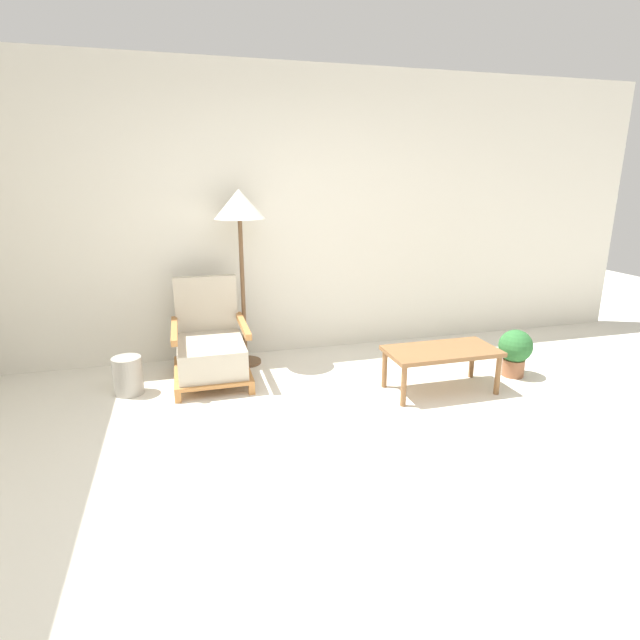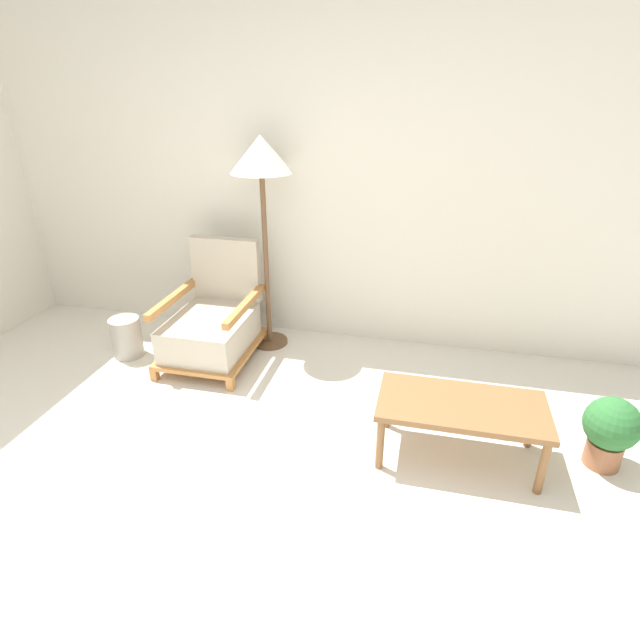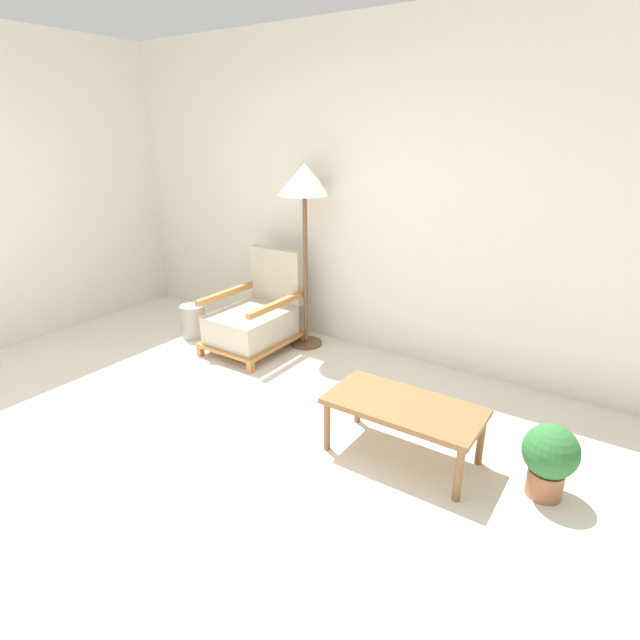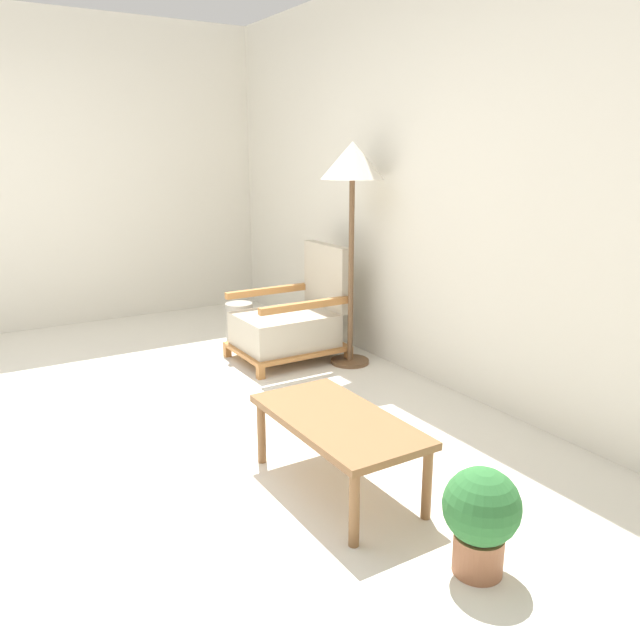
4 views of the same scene
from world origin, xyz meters
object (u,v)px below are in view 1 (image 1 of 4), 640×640
at_px(floor_lamp, 240,214).
at_px(potted_plant, 515,350).
at_px(armchair, 210,348).
at_px(coffee_table, 441,354).
at_px(vase, 128,376).

relative_size(floor_lamp, potted_plant, 3.80).
bearing_deg(armchair, potted_plant, -13.92).
bearing_deg(coffee_table, floor_lamp, 143.86).
xyz_separation_m(armchair, coffee_table, (1.80, -0.76, 0.03)).
bearing_deg(potted_plant, floor_lamp, 157.12).
relative_size(armchair, vase, 2.76).
height_order(armchair, floor_lamp, floor_lamp).
height_order(floor_lamp, potted_plant, floor_lamp).
relative_size(floor_lamp, vase, 5.17).
xyz_separation_m(vase, potted_plant, (3.26, -0.50, 0.09)).
bearing_deg(floor_lamp, coffee_table, -36.14).
bearing_deg(floor_lamp, potted_plant, -22.88).
xyz_separation_m(coffee_table, vase, (-2.47, 0.62, -0.16)).
height_order(floor_lamp, coffee_table, floor_lamp).
distance_m(armchair, potted_plant, 2.66).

